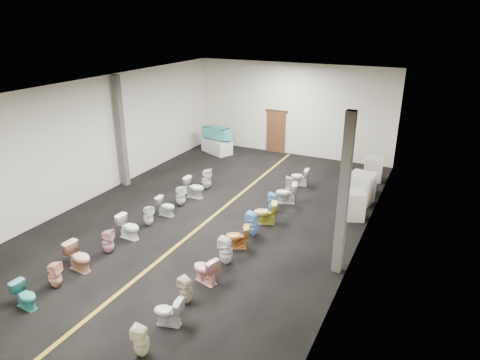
% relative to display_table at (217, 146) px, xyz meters
% --- Properties ---
extents(floor, '(16.00, 16.00, 0.00)m').
position_rel_display_table_xyz_m(floor, '(3.43, -6.48, -0.36)').
color(floor, black).
rests_on(floor, ground).
extents(ceiling, '(16.00, 16.00, 0.00)m').
position_rel_display_table_xyz_m(ceiling, '(3.43, -6.48, 4.14)').
color(ceiling, black).
rests_on(ceiling, ground).
extents(wall_back, '(10.00, 0.00, 10.00)m').
position_rel_display_table_xyz_m(wall_back, '(3.43, 1.52, 1.89)').
color(wall_back, beige).
rests_on(wall_back, ground).
extents(wall_left, '(0.00, 16.00, 16.00)m').
position_rel_display_table_xyz_m(wall_left, '(-1.57, -6.48, 1.89)').
color(wall_left, beige).
rests_on(wall_left, ground).
extents(wall_right, '(0.00, 16.00, 16.00)m').
position_rel_display_table_xyz_m(wall_right, '(8.43, -6.48, 1.89)').
color(wall_right, beige).
rests_on(wall_right, ground).
extents(aisle_stripe, '(0.12, 15.60, 0.01)m').
position_rel_display_table_xyz_m(aisle_stripe, '(3.43, -6.48, -0.36)').
color(aisle_stripe, '#9B7C16').
rests_on(aisle_stripe, floor).
extents(back_door, '(1.00, 0.10, 2.10)m').
position_rel_display_table_xyz_m(back_door, '(2.63, 1.46, 0.69)').
color(back_door, '#562D19').
rests_on(back_door, floor).
extents(door_frame, '(1.15, 0.08, 0.10)m').
position_rel_display_table_xyz_m(door_frame, '(2.63, 1.47, 1.76)').
color(door_frame, '#331C11').
rests_on(door_frame, back_door).
extents(column_left, '(0.25, 0.25, 4.50)m').
position_rel_display_table_xyz_m(column_left, '(-1.32, -5.48, 1.89)').
color(column_left, '#59544C').
rests_on(column_left, floor).
extents(column_right, '(0.25, 0.25, 4.50)m').
position_rel_display_table_xyz_m(column_right, '(8.18, -7.98, 1.89)').
color(column_right, '#59544C').
rests_on(column_right, floor).
extents(display_table, '(1.81, 1.41, 0.72)m').
position_rel_display_table_xyz_m(display_table, '(0.00, 0.00, 0.00)').
color(display_table, silver).
rests_on(display_table, floor).
extents(bathtub, '(1.84, 0.89, 0.55)m').
position_rel_display_table_xyz_m(bathtub, '(-0.00, 0.00, 0.71)').
color(bathtub, '#3DB1A3').
rests_on(bathtub, display_table).
extents(appliance_crate_a, '(1.00, 1.00, 1.00)m').
position_rel_display_table_xyz_m(appliance_crate_a, '(7.83, -4.50, 0.14)').
color(appliance_crate_a, beige).
rests_on(appliance_crate_a, floor).
extents(appliance_crate_b, '(0.99, 0.99, 1.16)m').
position_rel_display_table_xyz_m(appliance_crate_b, '(7.83, -3.09, 0.22)').
color(appliance_crate_b, silver).
rests_on(appliance_crate_b, floor).
extents(appliance_crate_c, '(0.70, 0.70, 0.78)m').
position_rel_display_table_xyz_m(appliance_crate_c, '(7.83, -1.94, 0.03)').
color(appliance_crate_c, silver).
rests_on(appliance_crate_c, floor).
extents(appliance_crate_d, '(0.83, 0.83, 1.02)m').
position_rel_display_table_xyz_m(appliance_crate_d, '(7.83, -0.50, 0.15)').
color(appliance_crate_d, silver).
rests_on(appliance_crate_d, floor).
extents(toilet_left_0, '(0.69, 0.43, 0.68)m').
position_rel_display_table_xyz_m(toilet_left_0, '(1.81, -12.87, -0.02)').
color(toilet_left_0, teal).
rests_on(toilet_left_0, floor).
extents(toilet_left_1, '(0.39, 0.39, 0.73)m').
position_rel_display_table_xyz_m(toilet_left_1, '(1.79, -11.96, 0.01)').
color(toilet_left_1, '#F0B18F').
rests_on(toilet_left_1, floor).
extents(toilet_left_2, '(0.83, 0.52, 0.81)m').
position_rel_display_table_xyz_m(toilet_left_2, '(1.74, -11.08, 0.04)').
color(toilet_left_2, tan).
rests_on(toilet_left_2, floor).
extents(toilet_left_3, '(0.42, 0.42, 0.76)m').
position_rel_display_table_xyz_m(toilet_left_3, '(1.84, -10.04, 0.02)').
color(toilet_left_3, pink).
rests_on(toilet_left_3, floor).
extents(toilet_left_4, '(0.77, 0.46, 0.77)m').
position_rel_display_table_xyz_m(toilet_left_4, '(1.80, -9.04, 0.03)').
color(toilet_left_4, white).
rests_on(toilet_left_4, floor).
extents(toilet_left_5, '(0.41, 0.40, 0.72)m').
position_rel_display_table_xyz_m(toilet_left_5, '(1.83, -8.08, 0.00)').
color(toilet_left_5, white).
rests_on(toilet_left_5, floor).
extents(toilet_left_6, '(0.70, 0.42, 0.69)m').
position_rel_display_table_xyz_m(toilet_left_6, '(1.90, -7.18, -0.01)').
color(toilet_left_6, silver).
rests_on(toilet_left_6, floor).
extents(toilet_left_7, '(0.43, 0.43, 0.78)m').
position_rel_display_table_xyz_m(toilet_left_7, '(1.91, -6.26, 0.03)').
color(toilet_left_7, white).
rests_on(toilet_left_7, floor).
extents(toilet_left_8, '(0.81, 0.48, 0.81)m').
position_rel_display_table_xyz_m(toilet_left_8, '(1.97, -5.38, 0.05)').
color(toilet_left_8, silver).
rests_on(toilet_left_8, floor).
extents(toilet_left_9, '(0.49, 0.48, 0.85)m').
position_rel_display_table_xyz_m(toilet_left_9, '(1.96, -4.44, 0.07)').
color(toilet_left_9, silver).
rests_on(toilet_left_9, floor).
extents(toilet_right_0, '(0.40, 0.39, 0.73)m').
position_rel_display_table_xyz_m(toilet_right_0, '(5.32, -12.91, 0.01)').
color(toilet_right_0, '#F2E7C2').
rests_on(toilet_right_0, floor).
extents(toilet_right_1, '(0.75, 0.52, 0.70)m').
position_rel_display_table_xyz_m(toilet_right_1, '(5.27, -11.88, -0.01)').
color(toilet_right_1, silver).
rests_on(toilet_right_1, floor).
extents(toilet_right_2, '(0.39, 0.38, 0.71)m').
position_rel_display_table_xyz_m(toilet_right_2, '(5.20, -11.02, -0.00)').
color(toilet_right_2, beige).
rests_on(toilet_right_2, floor).
extents(toilet_right_3, '(0.84, 0.62, 0.77)m').
position_rel_display_table_xyz_m(toilet_right_3, '(5.18, -10.07, 0.03)').
color(toilet_right_3, '#F9AFAC').
rests_on(toilet_right_3, floor).
extents(toilet_right_4, '(0.41, 0.40, 0.83)m').
position_rel_display_table_xyz_m(toilet_right_4, '(5.26, -9.02, 0.06)').
color(toilet_right_4, white).
rests_on(toilet_right_4, floor).
extents(toilet_right_5, '(0.83, 0.66, 0.74)m').
position_rel_display_table_xyz_m(toilet_right_5, '(5.15, -8.09, 0.01)').
color(toilet_right_5, orange).
rests_on(toilet_right_5, floor).
extents(toilet_right_6, '(0.38, 0.38, 0.82)m').
position_rel_display_table_xyz_m(toilet_right_6, '(5.26, -7.20, 0.05)').
color(toilet_right_6, '#70B6EF').
rests_on(toilet_right_6, floor).
extents(toilet_right_7, '(0.89, 0.71, 0.80)m').
position_rel_display_table_xyz_m(toilet_right_7, '(5.29, -6.24, 0.04)').
color(toilet_right_7, gold).
rests_on(toilet_right_7, floor).
extents(toilet_right_8, '(0.35, 0.35, 0.73)m').
position_rel_display_table_xyz_m(toilet_right_8, '(5.20, -5.29, 0.01)').
color(toilet_right_8, '#76B9E6').
rests_on(toilet_right_8, floor).
extents(toilet_right_9, '(0.89, 0.68, 0.80)m').
position_rel_display_table_xyz_m(toilet_right_9, '(5.34, -4.33, 0.04)').
color(toilet_right_9, silver).
rests_on(toilet_right_9, floor).
extents(toilet_right_10, '(0.41, 0.40, 0.70)m').
position_rel_display_table_xyz_m(toilet_right_10, '(5.15, -3.39, -0.01)').
color(toilet_right_10, beige).
rests_on(toilet_right_10, floor).
extents(toilet_right_11, '(0.76, 0.49, 0.74)m').
position_rel_display_table_xyz_m(toilet_right_11, '(5.23, -2.40, 0.01)').
color(toilet_right_11, white).
rests_on(toilet_right_11, floor).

